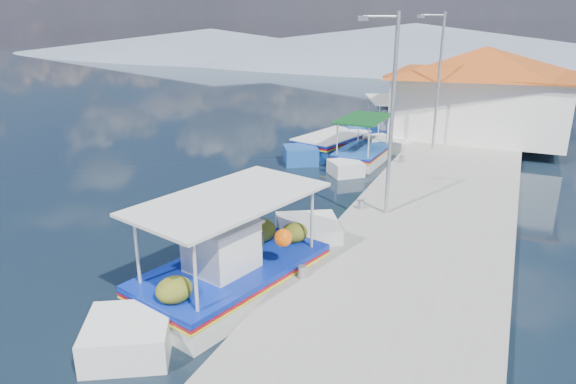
% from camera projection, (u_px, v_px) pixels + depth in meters
% --- Properties ---
extents(ground, '(160.00, 160.00, 0.00)m').
position_uv_depth(ground, '(227.00, 227.00, 16.62)').
color(ground, black).
rests_on(ground, ground).
extents(quay, '(5.00, 44.00, 0.50)m').
position_uv_depth(quay, '(446.00, 188.00, 19.49)').
color(quay, gray).
rests_on(quay, ground).
extents(bollards, '(0.20, 17.20, 0.30)m').
position_uv_depth(bollards, '(386.00, 177.00, 19.51)').
color(bollards, '#A5A8AD').
rests_on(bollards, quay).
extents(main_caique, '(3.80, 8.08, 2.75)m').
position_uv_depth(main_caique, '(233.00, 272.00, 12.62)').
color(main_caique, silver).
rests_on(main_caique, ground).
extents(caique_green_canopy, '(2.01, 6.09, 2.28)m').
position_uv_depth(caique_green_canopy, '(363.00, 155.00, 23.72)').
color(caique_green_canopy, silver).
rests_on(caique_green_canopy, ground).
extents(caique_blue_hull, '(3.26, 6.96, 1.28)m').
position_uv_depth(caique_blue_hull, '(332.00, 145.00, 25.51)').
color(caique_blue_hull, '#194997').
rests_on(caique_blue_hull, ground).
extents(caique_far, '(3.86, 6.33, 2.43)m').
position_uv_depth(caique_far, '(388.00, 131.00, 27.87)').
color(caique_far, silver).
rests_on(caique_far, ground).
extents(harbor_building, '(10.49, 10.49, 4.40)m').
position_uv_depth(harbor_building, '(482.00, 90.00, 26.34)').
color(harbor_building, silver).
rests_on(harbor_building, quay).
extents(lamp_post_near, '(1.21, 0.14, 6.00)m').
position_uv_depth(lamp_post_near, '(390.00, 106.00, 15.38)').
color(lamp_post_near, '#A5A8AD').
rests_on(lamp_post_near, quay).
extents(lamp_post_far, '(1.21, 0.14, 6.00)m').
position_uv_depth(lamp_post_far, '(437.00, 75.00, 23.17)').
color(lamp_post_far, '#A5A8AD').
rests_on(lamp_post_far, quay).
extents(mountain_ridge, '(171.40, 96.00, 5.50)m').
position_uv_depth(mountain_ridge, '(512.00, 52.00, 61.94)').
color(mountain_ridge, slate).
rests_on(mountain_ridge, ground).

